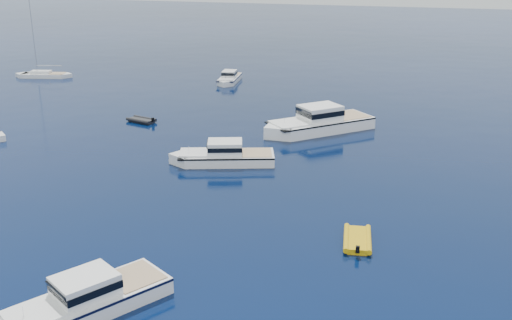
% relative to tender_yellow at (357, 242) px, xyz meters
% --- Properties ---
extents(motor_cruiser_left, '(8.12, 10.43, 2.71)m').
position_rel_tender_yellow_xyz_m(motor_cruiser_left, '(-12.75, -12.29, 0.00)').
color(motor_cruiser_left, white).
rests_on(motor_cruiser_left, ground).
extents(motor_cruiser_centre, '(10.60, 6.14, 2.66)m').
position_rel_tender_yellow_xyz_m(motor_cruiser_centre, '(-13.72, 12.28, 0.00)').
color(motor_cruiser_centre, silver).
rests_on(motor_cruiser_centre, ground).
extents(motor_cruiser_distant, '(12.55, 12.39, 3.54)m').
position_rel_tender_yellow_xyz_m(motor_cruiser_distant, '(-7.57, 24.77, 0.00)').
color(motor_cruiser_distant, white).
rests_on(motor_cruiser_distant, ground).
extents(motor_cruiser_horizon, '(3.46, 8.37, 2.13)m').
position_rel_tender_yellow_xyz_m(motor_cruiser_horizon, '(-24.83, 46.14, 0.00)').
color(motor_cruiser_horizon, white).
rests_on(motor_cruiser_horizon, ground).
extents(sailboat_far_l, '(9.47, 4.47, 13.48)m').
position_rel_tender_yellow_xyz_m(sailboat_far_l, '(-52.96, 41.49, 0.00)').
color(sailboat_far_l, silver).
rests_on(sailboat_far_l, ground).
extents(tender_yellow, '(2.68, 4.26, 0.95)m').
position_rel_tender_yellow_xyz_m(tender_yellow, '(0.00, 0.00, 0.00)').
color(tender_yellow, '#CDA00C').
rests_on(tender_yellow, ground).
extents(tender_grey_far, '(3.73, 2.67, 0.95)m').
position_rel_tender_yellow_xyz_m(tender_grey_far, '(-27.12, 22.71, 0.00)').
color(tender_grey_far, black).
rests_on(tender_grey_far, ground).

